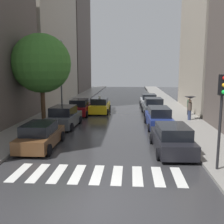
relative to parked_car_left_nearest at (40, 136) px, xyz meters
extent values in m
cube|color=#303032|center=(3.90, 17.54, -0.75)|extent=(28.00, 72.00, 0.04)
cube|color=gray|center=(-2.60, 17.54, -0.65)|extent=(3.00, 72.00, 0.15)
cube|color=gray|center=(10.40, 17.54, -0.65)|extent=(3.00, 72.00, 0.15)
cube|color=silver|center=(0.30, -3.79, -0.72)|extent=(0.45, 2.20, 0.01)
cube|color=silver|center=(1.20, -3.79, -0.72)|extent=(0.45, 2.20, 0.01)
cube|color=silver|center=(2.10, -3.79, -0.72)|extent=(0.45, 2.20, 0.01)
cube|color=silver|center=(3.00, -3.79, -0.72)|extent=(0.45, 2.20, 0.01)
cube|color=silver|center=(3.90, -3.79, -0.72)|extent=(0.45, 2.20, 0.01)
cube|color=silver|center=(4.80, -3.79, -0.72)|extent=(0.45, 2.20, 0.01)
cube|color=silver|center=(5.70, -3.79, -0.72)|extent=(0.45, 2.20, 0.01)
cube|color=silver|center=(6.60, -3.79, -0.72)|extent=(0.45, 2.20, 0.01)
cube|color=silver|center=(7.50, -3.79, -0.72)|extent=(0.45, 2.20, 0.01)
cube|color=#9E9384|center=(-7.10, 22.08, 10.79)|extent=(6.00, 18.39, 23.04)
cube|color=#564C47|center=(-7.10, 39.86, 11.20)|extent=(6.00, 15.43, 23.85)
cube|color=#9E9384|center=(14.90, 15.72, 6.91)|extent=(6.00, 12.05, 15.27)
cube|color=brown|center=(0.00, 0.06, -0.18)|extent=(1.87, 4.43, 0.75)
cube|color=black|center=(0.00, -0.16, 0.50)|extent=(1.63, 2.44, 0.61)
cylinder|color=black|center=(-0.93, 1.51, -0.41)|extent=(0.23, 0.64, 0.64)
cylinder|color=black|center=(0.90, 1.52, -0.41)|extent=(0.23, 0.64, 0.64)
cylinder|color=black|center=(-0.90, -1.40, -0.41)|extent=(0.23, 0.64, 0.64)
cylinder|color=black|center=(0.93, -1.39, -0.41)|extent=(0.23, 0.64, 0.64)
cube|color=#474C51|center=(0.00, 5.71, -0.12)|extent=(2.10, 4.42, 0.85)
cube|color=black|center=(-0.01, 5.50, 0.65)|extent=(1.79, 2.46, 0.70)
cylinder|color=black|center=(-0.90, 7.19, -0.41)|extent=(0.25, 0.65, 0.64)
cylinder|color=black|center=(1.02, 7.11, -0.41)|extent=(0.25, 0.65, 0.64)
cylinder|color=black|center=(-1.02, 4.32, -0.41)|extent=(0.25, 0.65, 0.64)
cylinder|color=black|center=(0.90, 4.24, -0.41)|extent=(0.25, 0.65, 0.64)
cube|color=maroon|center=(0.17, 11.28, -0.14)|extent=(1.83, 4.04, 0.81)
cube|color=black|center=(0.18, 11.08, 0.59)|extent=(1.60, 2.23, 0.66)
cylinder|color=black|center=(-0.74, 12.61, -0.41)|extent=(0.22, 0.64, 0.64)
cylinder|color=black|center=(1.07, 12.62, -0.41)|extent=(0.22, 0.64, 0.64)
cylinder|color=black|center=(-0.72, 9.95, -0.41)|extent=(0.22, 0.64, 0.64)
cylinder|color=black|center=(1.09, 9.96, -0.41)|extent=(0.22, 0.64, 0.64)
cube|color=black|center=(7.74, -0.14, -0.17)|extent=(2.09, 4.70, 0.77)
cube|color=black|center=(7.75, -0.37, 0.53)|extent=(1.78, 2.61, 0.63)
cylinder|color=black|center=(6.73, 1.35, -0.41)|extent=(0.25, 0.65, 0.64)
cylinder|color=black|center=(8.63, 1.43, -0.41)|extent=(0.25, 0.65, 0.64)
cylinder|color=black|center=(6.85, -1.70, -0.41)|extent=(0.25, 0.65, 0.64)
cylinder|color=black|center=(8.75, -1.62, -0.41)|extent=(0.25, 0.65, 0.64)
cube|color=navy|center=(7.62, 6.07, -0.14)|extent=(1.90, 4.84, 0.83)
cube|color=black|center=(7.63, 5.83, 0.62)|extent=(1.63, 2.68, 0.68)
cylinder|color=black|center=(6.70, 7.62, -0.41)|extent=(0.24, 0.65, 0.64)
cylinder|color=black|center=(8.45, 7.68, -0.41)|extent=(0.24, 0.65, 0.64)
cylinder|color=black|center=(6.79, 4.46, -0.41)|extent=(0.24, 0.65, 0.64)
cylinder|color=black|center=(8.55, 4.51, -0.41)|extent=(0.24, 0.65, 0.64)
cube|color=#474C51|center=(7.70, 12.16, -0.12)|extent=(2.06, 4.19, 0.86)
cube|color=black|center=(7.71, 11.95, 0.66)|extent=(1.77, 2.33, 0.70)
cylinder|color=black|center=(6.69, 13.48, -0.41)|extent=(0.24, 0.65, 0.64)
cylinder|color=black|center=(8.61, 13.55, -0.41)|extent=(0.24, 0.65, 0.64)
cylinder|color=black|center=(6.79, 10.76, -0.41)|extent=(0.24, 0.65, 0.64)
cylinder|color=black|center=(8.71, 10.83, -0.41)|extent=(0.24, 0.65, 0.64)
cube|color=#B2B7BF|center=(7.61, 17.74, -0.16)|extent=(1.94, 4.13, 0.78)
cube|color=black|center=(7.61, 17.54, 0.55)|extent=(1.68, 2.28, 0.64)
cylinder|color=black|center=(6.65, 19.08, -0.41)|extent=(0.23, 0.64, 0.64)
cylinder|color=black|center=(8.51, 19.11, -0.41)|extent=(0.23, 0.64, 0.64)
cylinder|color=black|center=(6.71, 16.37, -0.41)|extent=(0.23, 0.64, 0.64)
cylinder|color=black|center=(8.57, 16.41, -0.41)|extent=(0.23, 0.64, 0.64)
cube|color=yellow|center=(2.07, 12.89, -0.15)|extent=(1.87, 4.52, 0.80)
cube|color=black|center=(2.07, 12.66, 0.57)|extent=(1.64, 2.49, 0.65)
cube|color=#F2EDCC|center=(2.07, 12.66, 0.99)|extent=(0.20, 0.36, 0.18)
cylinder|color=black|center=(1.14, 14.37, -0.41)|extent=(0.22, 0.64, 0.64)
cylinder|color=black|center=(2.99, 14.38, -0.41)|extent=(0.22, 0.64, 0.64)
cylinder|color=black|center=(1.15, 11.39, -0.41)|extent=(0.22, 0.64, 0.64)
cylinder|color=black|center=(3.00, 11.40, -0.41)|extent=(0.22, 0.64, 0.64)
cylinder|color=black|center=(11.16, 11.39, -0.16)|extent=(0.28, 0.28, 0.83)
cylinder|color=#38513D|center=(11.16, 11.39, 0.59)|extent=(0.36, 0.36, 0.66)
sphere|color=tan|center=(11.16, 11.39, 1.05)|extent=(0.26, 0.26, 0.26)
cylinder|color=navy|center=(10.65, 8.69, -0.14)|extent=(0.28, 0.28, 0.87)
cylinder|color=brown|center=(10.65, 8.69, 0.64)|extent=(0.36, 0.36, 0.69)
sphere|color=tan|center=(10.65, 8.69, 1.13)|extent=(0.27, 0.27, 0.27)
cone|color=black|center=(10.65, 8.69, 1.43)|extent=(0.99, 0.99, 0.20)
cylinder|color=#333338|center=(10.65, 8.69, 1.04)|extent=(0.02, 0.02, 0.78)
cylinder|color=#513823|center=(-2.14, 6.95, 0.87)|extent=(0.36, 0.36, 2.88)
sphere|color=#3A752B|center=(-2.14, 6.95, 4.41)|extent=(4.94, 4.94, 4.94)
cylinder|color=black|center=(9.35, -3.12, 1.12)|extent=(0.12, 0.12, 3.40)
cube|color=black|center=(9.35, -3.12, 3.27)|extent=(0.30, 0.30, 0.90)
sphere|color=#F2A519|center=(9.35, -3.30, 3.27)|extent=(0.18, 0.18, 0.18)
sphere|color=green|center=(9.35, -3.30, 2.97)|extent=(0.18, 0.18, 0.18)
cylinder|color=#595B60|center=(-1.65, 11.26, 2.97)|extent=(0.16, 0.16, 7.09)
ellipsoid|color=beige|center=(-1.65, 11.26, 6.67)|extent=(0.60, 0.28, 0.24)
camera|label=1|loc=(5.35, -14.81, 3.97)|focal=41.86mm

